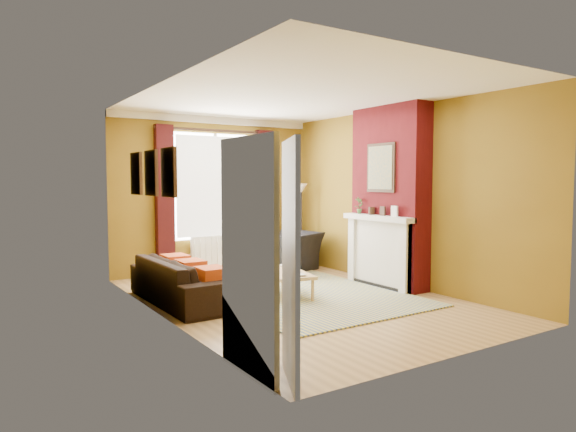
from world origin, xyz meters
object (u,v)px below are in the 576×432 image
object	(u,v)px
sofa	(183,281)
coffee_table	(285,274)
wicker_stool	(249,257)
floor_lamp	(301,201)
armchair	(288,252)

from	to	relation	value
sofa	coffee_table	world-z (taller)	sofa
wicker_stool	floor_lamp	size ratio (longest dim) A/B	0.32
wicker_stool	floor_lamp	world-z (taller)	floor_lamp
coffee_table	floor_lamp	distance (m)	2.69
coffee_table	sofa	bearing A→B (deg)	174.62
sofa	floor_lamp	size ratio (longest dim) A/B	1.29
wicker_stool	armchair	bearing A→B (deg)	-40.41
armchair	coffee_table	world-z (taller)	armchair
coffee_table	floor_lamp	size ratio (longest dim) A/B	0.73
sofa	coffee_table	xyz separation A→B (m)	(1.37, -0.42, 0.02)
wicker_stool	sofa	bearing A→B (deg)	-138.30
armchair	wicker_stool	distance (m)	0.73
sofa	armchair	world-z (taller)	armchair
armchair	floor_lamp	bearing A→B (deg)	-173.07
wicker_stool	floor_lamp	distance (m)	1.45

